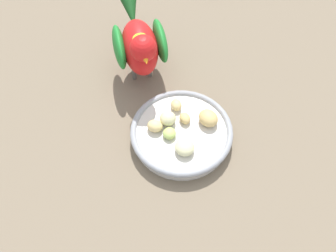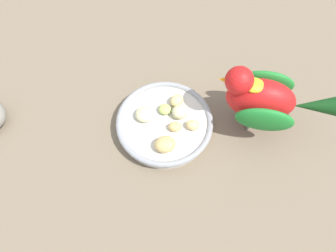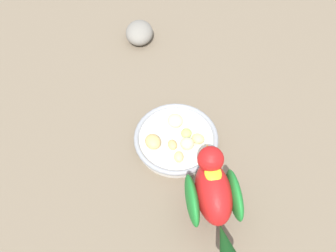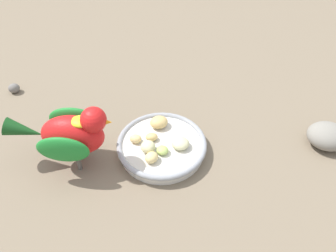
{
  "view_description": "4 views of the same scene",
  "coord_description": "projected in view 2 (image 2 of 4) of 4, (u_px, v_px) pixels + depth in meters",
  "views": [
    {
      "loc": [
        0.05,
        0.47,
        0.72
      ],
      "look_at": [
        0.0,
        0.03,
        0.06
      ],
      "focal_mm": 49.15,
      "sensor_mm": 36.0,
      "label": 1
    },
    {
      "loc": [
        -0.31,
        -0.07,
        0.56
      ],
      "look_at": [
        -0.05,
        0.01,
        0.06
      ],
      "focal_mm": 34.14,
      "sensor_mm": 36.0,
      "label": 2
    },
    {
      "loc": [
        -0.05,
        -0.42,
        0.72
      ],
      "look_at": [
        -0.04,
        0.04,
        0.04
      ],
      "focal_mm": 39.97,
      "sensor_mm": 36.0,
      "label": 3
    },
    {
      "loc": [
        0.51,
        0.14,
        0.62
      ],
      "look_at": [
        -0.05,
        0.03,
        0.05
      ],
      "focal_mm": 41.76,
      "sensor_mm": 36.0,
      "label": 4
    }
  ],
  "objects": [
    {
      "name": "apple_piece_1",
      "position": [
        181.0,
        112.0,
        0.61
      ],
      "size": [
        0.04,
        0.04,
        0.02
      ],
      "primitive_type": "ellipsoid",
      "rotation": [
        0.0,
        0.0,
        5.73
      ],
      "color": "beige",
      "rests_on": "feeding_bowl"
    },
    {
      "name": "apple_piece_0",
      "position": [
        165.0,
        110.0,
        0.62
      ],
      "size": [
        0.03,
        0.03,
        0.02
      ],
      "primitive_type": "ellipsoid",
      "rotation": [
        0.0,
        0.0,
        1.32
      ],
      "color": "#B2CC66",
      "rests_on": "feeding_bowl"
    },
    {
      "name": "apple_piece_2",
      "position": [
        193.0,
        125.0,
        0.6
      ],
      "size": [
        0.02,
        0.03,
        0.02
      ],
      "primitive_type": "ellipsoid",
      "rotation": [
        0.0,
        0.0,
        1.66
      ],
      "color": "#E5C67F",
      "rests_on": "feeding_bowl"
    },
    {
      "name": "apple_piece_3",
      "position": [
        173.0,
        126.0,
        0.6
      ],
      "size": [
        0.03,
        0.03,
        0.02
      ],
      "primitive_type": "ellipsoid",
      "rotation": [
        0.0,
        0.0,
        5.0
      ],
      "color": "tan",
      "rests_on": "feeding_bowl"
    },
    {
      "name": "apple_piece_4",
      "position": [
        145.0,
        114.0,
        0.61
      ],
      "size": [
        0.04,
        0.04,
        0.02
      ],
      "primitive_type": "ellipsoid",
      "rotation": [
        0.0,
        0.0,
        1.78
      ],
      "color": "beige",
      "rests_on": "feeding_bowl"
    },
    {
      "name": "apple_piece_6",
      "position": [
        165.0,
        144.0,
        0.58
      ],
      "size": [
        0.05,
        0.05,
        0.02
      ],
      "primitive_type": "ellipsoid",
      "rotation": [
        0.0,
        0.0,
        5.2
      ],
      "color": "tan",
      "rests_on": "feeding_bowl"
    },
    {
      "name": "apple_piece_5",
      "position": [
        177.0,
        100.0,
        0.63
      ],
      "size": [
        0.04,
        0.03,
        0.02
      ],
      "primitive_type": "ellipsoid",
      "rotation": [
        0.0,
        0.0,
        5.84
      ],
      "color": "#E5C67F",
      "rests_on": "feeding_bowl"
    },
    {
      "name": "feeding_bowl",
      "position": [
        165.0,
        124.0,
        0.62
      ],
      "size": [
        0.19,
        0.19,
        0.03
      ],
      "color": "beige",
      "rests_on": "ground_plane"
    },
    {
      "name": "ground_plane",
      "position": [
        179.0,
        121.0,
        0.64
      ],
      "size": [
        4.0,
        4.0,
        0.0
      ],
      "primitive_type": "plane",
      "color": "#756651"
    },
    {
      "name": "parrot",
      "position": [
        263.0,
        98.0,
        0.56
      ],
      "size": [
        0.11,
        0.22,
        0.15
      ],
      "rotation": [
        0.0,
        0.0,
        1.69
      ],
      "color": "#59544C",
      "rests_on": "ground_plane"
    }
  ]
}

